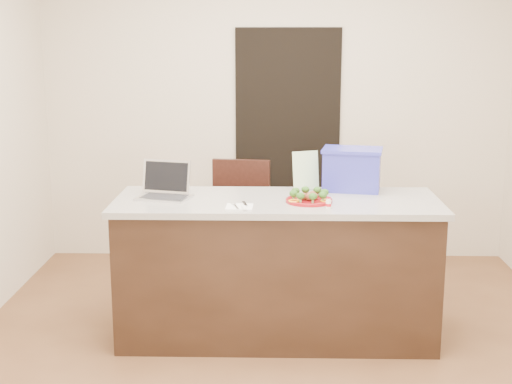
{
  "coord_description": "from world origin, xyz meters",
  "views": [
    {
      "loc": [
        -0.03,
        -4.15,
        1.94
      ],
      "look_at": [
        -0.13,
        0.2,
        0.98
      ],
      "focal_mm": 50.0,
      "sensor_mm": 36.0,
      "label": 1
    }
  ],
  "objects_px": {
    "plate": "(309,200)",
    "blue_box": "(352,169)",
    "chair": "(241,218)",
    "napkin": "(239,207)",
    "yogurt_bottle": "(329,204)",
    "laptop": "(165,187)",
    "island": "(277,268)"
  },
  "relations": [
    {
      "from": "chair",
      "to": "plate",
      "type": "bearing_deg",
      "value": -54.39
    },
    {
      "from": "plate",
      "to": "island",
      "type": "bearing_deg",
      "value": 160.35
    },
    {
      "from": "plate",
      "to": "laptop",
      "type": "distance_m",
      "value": 0.93
    },
    {
      "from": "plate",
      "to": "napkin",
      "type": "distance_m",
      "value": 0.45
    },
    {
      "from": "plate",
      "to": "chair",
      "type": "relative_size",
      "value": 0.29
    },
    {
      "from": "napkin",
      "to": "chair",
      "type": "height_order",
      "value": "chair"
    },
    {
      "from": "island",
      "to": "blue_box",
      "type": "bearing_deg",
      "value": 30.04
    },
    {
      "from": "napkin",
      "to": "island",
      "type": "bearing_deg",
      "value": 44.09
    },
    {
      "from": "chair",
      "to": "laptop",
      "type": "bearing_deg",
      "value": -110.66
    },
    {
      "from": "yogurt_bottle",
      "to": "laptop",
      "type": "bearing_deg",
      "value": 164.09
    },
    {
      "from": "napkin",
      "to": "laptop",
      "type": "relative_size",
      "value": 0.43
    },
    {
      "from": "plate",
      "to": "laptop",
      "type": "height_order",
      "value": "laptop"
    },
    {
      "from": "yogurt_bottle",
      "to": "laptop",
      "type": "height_order",
      "value": "laptop"
    },
    {
      "from": "laptop",
      "to": "blue_box",
      "type": "distance_m",
      "value": 1.24
    },
    {
      "from": "plate",
      "to": "napkin",
      "type": "bearing_deg",
      "value": -160.66
    },
    {
      "from": "yogurt_bottle",
      "to": "blue_box",
      "type": "xyz_separation_m",
      "value": [
        0.19,
        0.53,
        0.11
      ]
    },
    {
      "from": "island",
      "to": "blue_box",
      "type": "distance_m",
      "value": 0.83
    },
    {
      "from": "chair",
      "to": "napkin",
      "type": "bearing_deg",
      "value": -79.07
    },
    {
      "from": "blue_box",
      "to": "napkin",
      "type": "bearing_deg",
      "value": -134.46
    },
    {
      "from": "plate",
      "to": "blue_box",
      "type": "xyz_separation_m",
      "value": [
        0.3,
        0.36,
        0.13
      ]
    },
    {
      "from": "laptop",
      "to": "chair",
      "type": "distance_m",
      "value": 1.0
    },
    {
      "from": "napkin",
      "to": "yogurt_bottle",
      "type": "distance_m",
      "value": 0.54
    },
    {
      "from": "blue_box",
      "to": "chair",
      "type": "xyz_separation_m",
      "value": [
        -0.77,
        0.56,
        -0.49
      ]
    },
    {
      "from": "plate",
      "to": "yogurt_bottle",
      "type": "relative_size",
      "value": 4.15
    },
    {
      "from": "napkin",
      "to": "laptop",
      "type": "height_order",
      "value": "laptop"
    },
    {
      "from": "plate",
      "to": "blue_box",
      "type": "bearing_deg",
      "value": 50.04
    },
    {
      "from": "island",
      "to": "napkin",
      "type": "xyz_separation_m",
      "value": [
        -0.23,
        -0.22,
        0.46
      ]
    },
    {
      "from": "yogurt_bottle",
      "to": "laptop",
      "type": "xyz_separation_m",
      "value": [
        -1.03,
        0.29,
        0.03
      ]
    },
    {
      "from": "laptop",
      "to": "chair",
      "type": "bearing_deg",
      "value": 75.09
    },
    {
      "from": "napkin",
      "to": "laptop",
      "type": "distance_m",
      "value": 0.57
    },
    {
      "from": "yogurt_bottle",
      "to": "blue_box",
      "type": "distance_m",
      "value": 0.57
    },
    {
      "from": "laptop",
      "to": "blue_box",
      "type": "xyz_separation_m",
      "value": [
        1.22,
        0.23,
        0.08
      ]
    }
  ]
}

